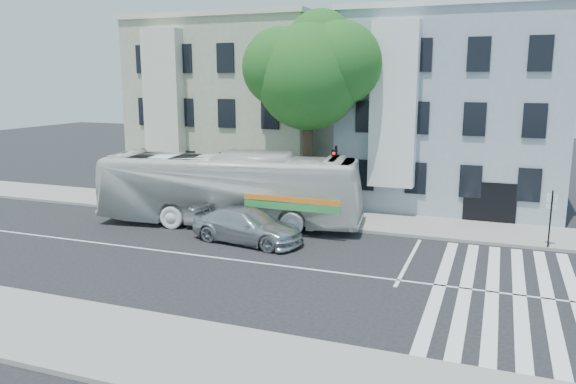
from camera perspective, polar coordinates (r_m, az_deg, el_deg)
The scene contains 11 objects.
ground at distance 23.47m, azimuth -4.78°, elevation -6.98°, with size 120.00×120.00×0.00m, color black.
sidewalk_far at distance 30.58m, azimuth 1.69°, elevation -2.45°, with size 80.00×4.00×0.15m, color gray.
sidewalk_near at distance 17.11m, azimuth -16.76°, elevation -14.38°, with size 80.00×4.00×0.15m, color gray.
building_left at distance 38.88m, azimuth -4.72°, elevation 8.56°, with size 12.00×10.00×11.00m, color #9A9C83.
building_right at distance 35.22m, azimuth 16.53°, elevation 7.85°, with size 12.00×10.00×11.00m, color #8F9AAA.
street_tree at distance 30.37m, azimuth 2.35°, elevation 12.22°, with size 7.30×5.90×11.10m.
bus at distance 28.84m, azimuth -5.97°, elevation 0.32°, with size 13.49×3.16×3.76m, color silver.
sedan at distance 25.88m, azimuth -4.16°, elevation -3.42°, with size 5.38×2.19×1.56m, color silver.
hedge at distance 29.65m, azimuth -3.04°, elevation -2.06°, with size 8.50×0.84×0.70m, color #1E5C1D, non-canonical shape.
traffic_signal at distance 28.43m, azimuth 4.80°, elevation 1.77°, with size 0.43×0.53×4.11m.
far_sign_pole at distance 26.90m, azimuth 25.15°, elevation -1.78°, with size 0.43×0.25×2.54m.
Camera 1 is at (9.69, -20.07, 7.36)m, focal length 35.00 mm.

